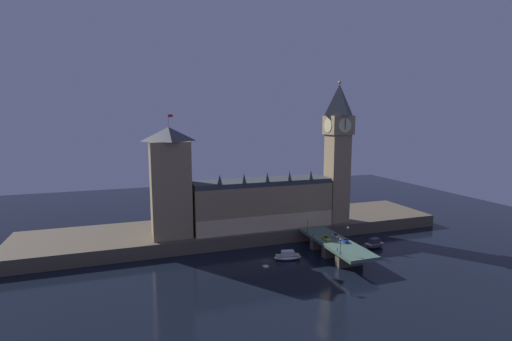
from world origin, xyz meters
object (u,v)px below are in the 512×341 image
Objects in this scene: pedestrian_near_rail at (337,249)px; car_southbound_lead at (344,240)px; victoria_tower at (170,182)px; car_northbound_lead at (326,238)px; street_lamp_near at (341,244)px; boat_downstream at (374,244)px; boat_upstream at (288,256)px; street_lamp_mid at (348,231)px; car_southbound_trail at (336,236)px; clock_tower at (338,148)px; pedestrian_far_rail at (313,234)px; street_lamp_far at (308,224)px.

car_southbound_lead is at bearing 45.70° from pedestrian_near_rail.
car_northbound_lead is at bearing -26.39° from victoria_tower.
victoria_tower is at bearing 140.94° from street_lamp_near.
car_northbound_lead is 0.44× the size of boat_downstream.
street_lamp_near is 0.52× the size of boat_upstream.
street_lamp_near reaches higher than street_lamp_mid.
boat_upstream is at bearing 173.34° from street_lamp_mid.
car_southbound_trail is 22.04m from street_lamp_near.
car_northbound_lead is 15.09m from pedestrian_near_rail.
clock_tower is 12.30× the size of street_lamp_mid.
car_southbound_lead is at bearing -41.22° from car_northbound_lead.
boat_upstream is 45.23m from boat_downstream.
pedestrian_far_rail is at bearing 142.54° from street_lamp_mid.
victoria_tower reaches higher than boat_downstream.
street_lamp_mid is at bearing -169.32° from boat_downstream.
victoria_tower is 34.41× the size of pedestrian_near_rail.
clock_tower reaches higher than car_southbound_lead.
car_southbound_lead reaches higher than boat_upstream.
car_southbound_trail is at bearing 16.17° from car_northbound_lead.
street_lamp_near is at bearing -101.03° from car_northbound_lead.
clock_tower reaches higher than street_lamp_mid.
boat_downstream is (91.77, -32.23, -30.48)m from victoria_tower.
street_lamp_mid is (3.46, -4.82, 3.15)m from car_southbound_trail.
clock_tower is 63.01m from pedestrian_near_rail.
street_lamp_far is 21.64m from boat_upstream.
street_lamp_near is 0.61× the size of boat_downstream.
pedestrian_far_rail is 6.24m from street_lamp_far.
car_northbound_lead is 6.38m from car_southbound_trail.
pedestrian_near_rail is at bearing -119.02° from car_southbound_trail.
boat_upstream is (-24.85, 5.63, -6.39)m from car_southbound_lead.
clock_tower is 1.30× the size of victoria_tower.
victoria_tower is (-87.54, 3.70, -13.71)m from clock_tower.
car_southbound_lead is at bearing -52.59° from pedestrian_far_rail.
car_northbound_lead is 18.44m from street_lamp_near.
clock_tower is at bearing 33.44° from street_lamp_far.
street_lamp_near reaches higher than car_northbound_lead.
street_lamp_mid is 0.48× the size of boat_upstream.
car_northbound_lead is 0.65× the size of street_lamp_far.
victoria_tower is 12.03× the size of car_southbound_lead.
clock_tower is 15.65× the size of car_southbound_lead.
pedestrian_far_rail is at bearing 152.08° from car_southbound_trail.
car_southbound_trail is 2.39× the size of pedestrian_far_rail.
car_northbound_lead is at bearing -127.84° from clock_tower.
street_lamp_mid is 30.03m from boat_upstream.
victoria_tower reaches higher than street_lamp_far.
car_northbound_lead reaches higher than boat_downstream.
car_southbound_lead is at bearing -27.87° from victoria_tower.
street_lamp_mid is at bearing -111.81° from clock_tower.
victoria_tower is 5.30× the size of boat_downstream.
victoria_tower is at bearing 145.39° from boat_upstream.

